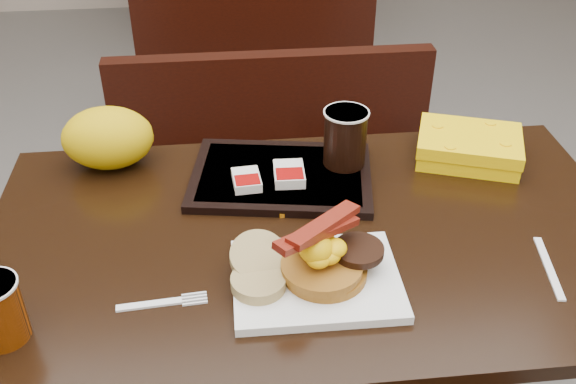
{
  "coord_description": "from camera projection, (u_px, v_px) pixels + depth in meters",
  "views": [
    {
      "loc": [
        -0.14,
        -0.95,
        1.51
      ],
      "look_at": [
        -0.04,
        0.07,
        0.8
      ],
      "focal_mm": 41.32,
      "sensor_mm": 36.0,
      "label": 1
    }
  ],
  "objects": [
    {
      "name": "table_near",
      "position": [
        308.0,
        369.0,
        1.43
      ],
      "size": [
        1.2,
        0.7,
        0.75
      ],
      "primitive_type": null,
      "color": "black",
      "rests_on": "floor"
    },
    {
      "name": "bench_near_n",
      "position": [
        278.0,
        192.0,
        2.02
      ],
      "size": [
        1.0,
        0.46,
        0.72
      ],
      "primitive_type": null,
      "color": "black",
      "rests_on": "floor"
    },
    {
      "name": "bench_far_s",
      "position": [
        253.0,
        42.0,
        3.0
      ],
      "size": [
        1.0,
        0.46,
        0.72
      ],
      "primitive_type": null,
      "color": "black",
      "rests_on": "floor"
    },
    {
      "name": "platter",
      "position": [
        316.0,
        280.0,
        1.1
      ],
      "size": [
        0.28,
        0.22,
        0.02
      ],
      "primitive_type": "cube",
      "rotation": [
        0.0,
        0.0,
        -0.01
      ],
      "color": "white",
      "rests_on": "table_near"
    },
    {
      "name": "pancake_stack",
      "position": [
        325.0,
        268.0,
        1.1
      ],
      "size": [
        0.15,
        0.15,
        0.03
      ],
      "primitive_type": "cylinder",
      "rotation": [
        0.0,
        0.0,
        -0.07
      ],
      "color": "#906618",
      "rests_on": "platter"
    },
    {
      "name": "sausage_patty",
      "position": [
        359.0,
        250.0,
        1.1
      ],
      "size": [
        0.1,
        0.1,
        0.01
      ],
      "primitive_type": "cylinder",
      "rotation": [
        0.0,
        0.0,
        0.16
      ],
      "color": "black",
      "rests_on": "pancake_stack"
    },
    {
      "name": "scrambled_eggs",
      "position": [
        316.0,
        251.0,
        1.07
      ],
      "size": [
        0.12,
        0.11,
        0.05
      ],
      "primitive_type": "ellipsoid",
      "rotation": [
        0.0,
        0.0,
        0.26
      ],
      "color": "#FFC205",
      "rests_on": "pancake_stack"
    },
    {
      "name": "bacon_strips",
      "position": [
        317.0,
        231.0,
        1.05
      ],
      "size": [
        0.18,
        0.16,
        0.01
      ],
      "primitive_type": null,
      "rotation": [
        0.0,
        0.0,
        0.63
      ],
      "color": "#490B05",
      "rests_on": "scrambled_eggs"
    },
    {
      "name": "muffin_bottom",
      "position": [
        258.0,
        282.0,
        1.07
      ],
      "size": [
        0.11,
        0.11,
        0.02
      ],
      "primitive_type": "cylinder",
      "rotation": [
        0.0,
        0.0,
        -0.2
      ],
      "color": "tan",
      "rests_on": "platter"
    },
    {
      "name": "muffin_top",
      "position": [
        258.0,
        257.0,
        1.11
      ],
      "size": [
        0.1,
        0.1,
        0.06
      ],
      "primitive_type": "cylinder",
      "rotation": [
        0.38,
        0.0,
        0.09
      ],
      "color": "tan",
      "rests_on": "platter"
    },
    {
      "name": "fork",
      "position": [
        149.0,
        305.0,
        1.07
      ],
      "size": [
        0.15,
        0.04,
        0.0
      ],
      "primitive_type": null,
      "rotation": [
        0.0,
        0.0,
        0.08
      ],
      "color": "white",
      "rests_on": "table_near"
    },
    {
      "name": "knife",
      "position": [
        549.0,
        268.0,
        1.14
      ],
      "size": [
        0.04,
        0.16,
        0.0
      ],
      "primitive_type": "cube",
      "rotation": [
        0.0,
        0.0,
        -1.74
      ],
      "color": "white",
      "rests_on": "table_near"
    },
    {
      "name": "condiment_syrup",
      "position": [
        288.0,
        212.0,
        1.27
      ],
      "size": [
        0.04,
        0.03,
        0.01
      ],
      "primitive_type": "cube",
      "rotation": [
        0.0,
        0.0,
        -0.0
      ],
      "color": "#A05606",
      "rests_on": "table_near"
    },
    {
      "name": "condiment_ketchup",
      "position": [
        284.0,
        202.0,
        1.29
      ],
      "size": [
        0.04,
        0.03,
        0.01
      ],
      "primitive_type": "cube",
      "rotation": [
        0.0,
        0.0,
        -0.15
      ],
      "color": "#8C0504",
      "rests_on": "table_near"
    },
    {
      "name": "tray",
      "position": [
        281.0,
        176.0,
        1.36
      ],
      "size": [
        0.4,
        0.32,
        0.02
      ],
      "primitive_type": "cube",
      "rotation": [
        0.0,
        0.0,
        -0.16
      ],
      "color": "black",
      "rests_on": "table_near"
    },
    {
      "name": "hashbrown_sleeve_left",
      "position": [
        247.0,
        180.0,
        1.32
      ],
      "size": [
        0.06,
        0.08,
        0.02
      ],
      "primitive_type": "cube",
      "rotation": [
        0.0,
        0.0,
        0.08
      ],
      "color": "silver",
      "rests_on": "tray"
    },
    {
      "name": "hashbrown_sleeve_right",
      "position": [
        289.0,
        174.0,
        1.33
      ],
      "size": [
        0.06,
        0.08,
        0.02
      ],
      "primitive_type": "cube",
      "rotation": [
        0.0,
        0.0,
        -0.03
      ],
      "color": "silver",
      "rests_on": "tray"
    },
    {
      "name": "coffee_cup_far",
      "position": [
        345.0,
        138.0,
        1.36
      ],
      "size": [
        0.09,
        0.09,
        0.12
      ],
      "primitive_type": "cylinder",
      "rotation": [
        0.0,
        0.0,
        0.07
      ],
      "color": "black",
      "rests_on": "tray"
    },
    {
      "name": "clamshell",
      "position": [
        469.0,
        147.0,
        1.42
      ],
      "size": [
        0.26,
        0.22,
        0.06
      ],
      "primitive_type": "cube",
      "rotation": [
        0.0,
        0.0,
        -0.34
      ],
      "color": "#FFCA04",
      "rests_on": "table_near"
    },
    {
      "name": "paper_bag",
      "position": [
        108.0,
        138.0,
        1.38
      ],
      "size": [
        0.22,
        0.19,
        0.13
      ],
      "primitive_type": "ellipsoid",
      "rotation": [
        0.0,
        0.0,
        0.29
      ],
      "color": "yellow",
      "rests_on": "table_near"
    }
  ]
}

